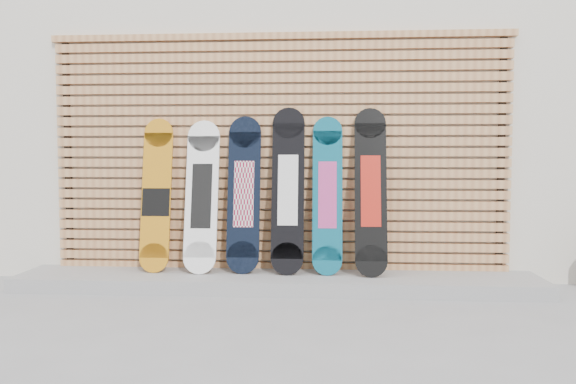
# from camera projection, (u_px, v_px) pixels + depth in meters

# --- Properties ---
(ground) EXTENTS (80.00, 80.00, 0.00)m
(ground) POSITION_uv_depth(u_px,v_px,m) (288.00, 309.00, 4.29)
(ground) COLOR gray
(ground) RESTS_ON ground
(building) EXTENTS (12.00, 5.00, 3.60)m
(building) POSITION_uv_depth(u_px,v_px,m) (342.00, 110.00, 7.63)
(building) COLOR beige
(building) RESTS_ON ground
(concrete_step) EXTENTS (4.60, 0.70, 0.12)m
(concrete_step) POSITION_uv_depth(u_px,v_px,m) (276.00, 281.00, 4.97)
(concrete_step) COLOR gray
(concrete_step) RESTS_ON ground
(slat_wall) EXTENTS (4.26, 0.08, 2.29)m
(slat_wall) POSITION_uv_depth(u_px,v_px,m) (279.00, 152.00, 5.19)
(slat_wall) COLOR #B57A4B
(slat_wall) RESTS_ON ground
(snowboard_0) EXTENTS (0.27, 0.27, 1.40)m
(snowboard_0) POSITION_uv_depth(u_px,v_px,m) (156.00, 196.00, 5.12)
(snowboard_0) COLOR #C57B15
(snowboard_0) RESTS_ON concrete_step
(snowboard_1) EXTENTS (0.30, 0.31, 1.38)m
(snowboard_1) POSITION_uv_depth(u_px,v_px,m) (202.00, 196.00, 5.08)
(snowboard_1) COLOR white
(snowboard_1) RESTS_ON concrete_step
(snowboard_2) EXTENTS (0.29, 0.28, 1.42)m
(snowboard_2) POSITION_uv_depth(u_px,v_px,m) (244.00, 194.00, 5.07)
(snowboard_2) COLOR black
(snowboard_2) RESTS_ON concrete_step
(snowboard_3) EXTENTS (0.29, 0.31, 1.49)m
(snowboard_3) POSITION_uv_depth(u_px,v_px,m) (288.00, 190.00, 5.03)
(snowboard_3) COLOR black
(snowboard_3) RESTS_ON concrete_step
(snowboard_4) EXTENTS (0.27, 0.29, 1.41)m
(snowboard_4) POSITION_uv_depth(u_px,v_px,m) (327.00, 195.00, 5.01)
(snowboard_4) COLOR #0B556C
(snowboard_4) RESTS_ON concrete_step
(snowboard_5) EXTENTS (0.28, 0.35, 1.49)m
(snowboard_5) POSITION_uv_depth(u_px,v_px,m) (371.00, 191.00, 4.96)
(snowboard_5) COLOR black
(snowboard_5) RESTS_ON concrete_step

